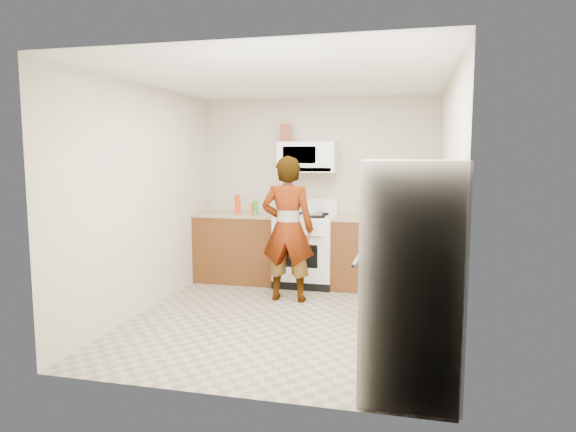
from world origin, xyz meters
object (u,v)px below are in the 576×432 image
(person, at_px, (288,229))
(microwave, at_px, (308,157))
(gas_range, at_px, (306,249))
(kettle, at_px, (368,208))
(fridge, at_px, (411,279))
(saucepan, at_px, (292,208))

(person, bearing_deg, microwave, -94.81)
(gas_range, distance_m, kettle, 0.99)
(microwave, relative_size, kettle, 3.81)
(kettle, bearing_deg, gas_range, -172.92)
(microwave, height_order, fridge, microwave)
(person, bearing_deg, gas_range, -95.39)
(fridge, relative_size, kettle, 8.53)
(gas_range, height_order, saucepan, gas_range)
(microwave, height_order, saucepan, microwave)
(fridge, distance_m, saucepan, 3.41)
(kettle, bearing_deg, fridge, -82.77)
(gas_range, relative_size, microwave, 1.49)
(microwave, bearing_deg, fridge, -65.54)
(fridge, relative_size, saucepan, 7.97)
(microwave, distance_m, person, 1.23)
(kettle, bearing_deg, person, -136.32)
(person, relative_size, kettle, 8.64)
(gas_range, relative_size, kettle, 5.67)
(gas_range, distance_m, fridge, 3.22)
(fridge, xyz_separation_m, saucepan, (-1.58, 3.01, 0.16))
(saucepan, bearing_deg, person, -80.22)
(person, xyz_separation_m, saucepan, (-0.15, 0.90, 0.15))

